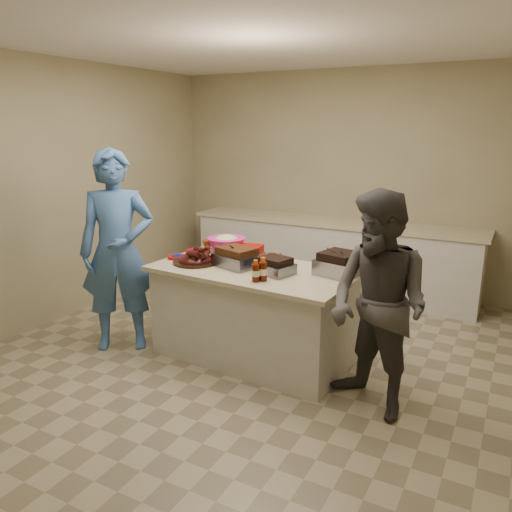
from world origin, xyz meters
The scene contains 20 objects.
room centered at (0.00, 0.00, 0.00)m, with size 4.50×5.00×2.70m, color tan, non-canonical shape.
back_counter centered at (0.00, 2.20, 0.45)m, with size 3.60×0.64×0.90m, color beige, non-canonical shape.
island centered at (0.04, 0.08, 0.00)m, with size 1.75×0.92×0.83m, color beige, non-canonical shape.
rib_platter centered at (-0.50, 0.00, 0.83)m, with size 0.41×0.41×0.16m, color #3A0B09, non-canonical shape.
pulled_pork_tray centered at (-0.11, 0.07, 0.83)m, with size 0.36×0.28×0.11m, color #47230F.
brisket_tray centered at (0.27, 0.04, 0.83)m, with size 0.29×0.24×0.09m, color black.
roasting_pan centered at (0.76, 0.26, 0.83)m, with size 0.33×0.33×0.13m, color gray.
coleslaw_bowl centered at (-0.45, 0.45, 0.83)m, with size 0.37×0.37×0.25m, color #DC2B81, non-canonical shape.
sausage_plate centered at (0.08, 0.41, 0.83)m, with size 0.30×0.30×0.05m, color silver.
mac_cheese_dish centered at (0.76, 0.41, 0.83)m, with size 0.27×0.20×0.07m, color orange.
bbq_bottle_a centered at (0.28, -0.19, 0.83)m, with size 0.06×0.06×0.19m, color #431004.
bbq_bottle_b centered at (0.24, -0.24, 0.83)m, with size 0.06×0.06×0.18m, color #431004.
mustard_bottle centered at (-0.04, 0.19, 0.83)m, with size 0.05×0.05×0.13m, color yellow.
sauce_bowl centered at (0.02, 0.19, 0.83)m, with size 0.12×0.04×0.12m, color silver.
plate_stack_large centered at (-0.69, 0.31, 0.83)m, with size 0.24×0.24×0.03m, color #960904.
plate_stack_small centered at (-0.74, 0.05, 0.83)m, with size 0.18×0.18×0.03m, color #960904.
plastic_cup centered at (-0.70, 0.50, 0.83)m, with size 0.10×0.09×0.10m, color brown.
basket_stack centered at (-0.17, 0.43, 0.83)m, with size 0.22×0.17×0.11m, color #960904.
guest_blue centered at (-1.16, -0.28, 0.00)m, with size 0.67×1.85×0.44m, color #3F6AA6.
guest_gray centered at (1.23, -0.26, 0.00)m, with size 0.79×1.62×0.61m, color #484541.
Camera 1 is at (2.02, -3.55, 2.03)m, focal length 35.00 mm.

